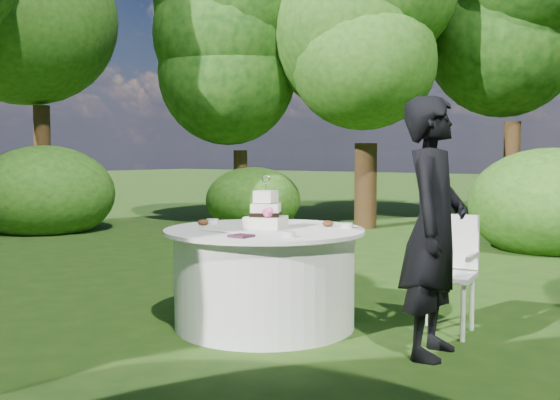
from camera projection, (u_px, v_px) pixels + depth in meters
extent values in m
plane|color=#1C3D10|center=(265.00, 326.00, 5.15)|extent=(80.00, 80.00, 0.00)
cube|color=#401B2E|center=(241.00, 236.00, 4.57)|extent=(0.14, 0.14, 0.02)
ellipsoid|color=white|center=(222.00, 231.00, 4.88)|extent=(0.48, 0.07, 0.01)
imported|color=black|center=(434.00, 227.00, 4.34)|extent=(0.51, 0.69, 1.73)
cylinder|color=silver|center=(265.00, 279.00, 5.12)|extent=(1.40, 1.40, 0.74)
cylinder|color=white|center=(264.00, 231.00, 5.10)|extent=(1.56, 1.56, 0.03)
cube|color=white|center=(266.00, 222.00, 5.10)|extent=(0.36, 0.36, 0.09)
cube|color=white|center=(266.00, 209.00, 5.09)|extent=(0.29, 0.29, 0.09)
cube|color=white|center=(266.00, 197.00, 5.08)|extent=(0.18, 0.18, 0.09)
cube|color=black|center=(266.00, 214.00, 5.09)|extent=(0.31, 0.31, 0.03)
sphere|color=#DE4184|center=(268.00, 213.00, 4.96)|extent=(0.07, 0.07, 0.07)
cylinder|color=silver|center=(266.00, 187.00, 5.08)|extent=(0.01, 0.01, 0.05)
torus|color=silver|center=(266.00, 179.00, 5.07)|extent=(0.07, 0.02, 0.07)
cube|color=silver|center=(445.00, 276.00, 4.91)|extent=(0.48, 0.48, 0.04)
cube|color=silver|center=(451.00, 241.00, 5.06)|extent=(0.42, 0.11, 0.42)
cylinder|color=white|center=(417.00, 308.00, 4.85)|extent=(0.04, 0.04, 0.42)
cylinder|color=silver|center=(463.00, 313.00, 4.70)|extent=(0.04, 0.04, 0.42)
cylinder|color=white|center=(428.00, 299.00, 5.15)|extent=(0.04, 0.04, 0.42)
cylinder|color=white|center=(472.00, 304.00, 5.00)|extent=(0.04, 0.04, 0.42)
cube|color=silver|center=(420.00, 253.00, 4.98)|extent=(0.09, 0.38, 0.03)
cube|color=silver|center=(473.00, 256.00, 4.81)|extent=(0.09, 0.38, 0.03)
cylinder|color=silver|center=(288.00, 234.00, 4.57)|extent=(0.10, 0.10, 0.04)
cylinder|color=silver|center=(347.00, 226.00, 5.13)|extent=(0.10, 0.10, 0.04)
cylinder|color=silver|center=(212.00, 221.00, 5.46)|extent=(0.10, 0.10, 0.04)
ellipsoid|color=#562D16|center=(203.00, 222.00, 5.32)|extent=(0.09, 0.09, 0.05)
ellipsoid|color=#562D16|center=(328.00, 224.00, 5.23)|extent=(0.09, 0.09, 0.05)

